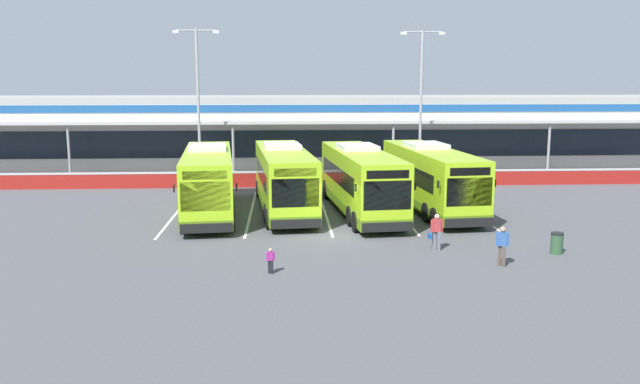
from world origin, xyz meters
The scene contains 18 objects.
ground_plane centered at (0.00, 0.00, 0.00)m, with size 200.00×200.00×0.00m, color #4C4C51.
terminal_building centered at (0.00, 26.91, 3.01)m, with size 70.00×13.00×6.00m.
red_barrier_wall centered at (0.00, 14.50, 0.56)m, with size 60.00×0.40×1.10m.
coach_bus_leftmost centered at (-6.54, 5.49, 1.79)m, with size 3.87×12.33×3.78m.
coach_bus_left_centre centered at (-2.32, 6.19, 1.79)m, with size 3.87×12.33×3.78m.
coach_bus_centre centered at (1.99, 5.27, 1.79)m, with size 3.87×12.33×3.78m.
coach_bus_right_centre centered at (6.11, 6.00, 1.79)m, with size 3.87×12.33×3.78m.
bay_stripe_far_west centered at (-8.40, 6.00, 0.00)m, with size 0.14×13.00×0.01m, color silver.
bay_stripe_west centered at (-4.20, 6.00, 0.00)m, with size 0.14×13.00×0.01m, color silver.
bay_stripe_mid_west centered at (0.00, 6.00, 0.00)m, with size 0.14×13.00×0.01m, color silver.
bay_stripe_centre centered at (4.20, 6.00, 0.00)m, with size 0.14×13.00×0.01m, color silver.
bay_stripe_mid_east centered at (8.40, 6.00, 0.00)m, with size 0.14×13.00×0.01m, color silver.
pedestrian_with_handbag centered at (4.36, -3.05, 0.86)m, with size 0.63×0.30×1.62m.
pedestrian_in_dark_coat centered at (6.44, -5.64, 0.87)m, with size 0.53×0.38×1.62m.
pedestrian_child centered at (-2.85, -6.13, 0.54)m, with size 0.33×0.18×1.00m.
lamp_post_west centered at (-8.38, 16.50, 6.29)m, with size 3.24×0.28×11.00m.
lamp_post_centre centered at (7.82, 17.07, 6.29)m, with size 3.24×0.28×11.00m.
litter_bin centered at (9.44, -3.93, 0.47)m, with size 0.54×0.54×0.93m.
Camera 1 is at (-2.27, -30.30, 7.40)m, focal length 36.16 mm.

